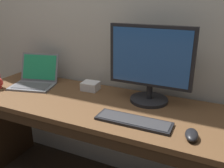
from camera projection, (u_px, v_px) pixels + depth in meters
desk at (94, 132)px, 1.61m from camera, size 1.82×0.61×0.74m
laptop_space_gray at (35, 78)px, 1.83m from camera, size 0.36×0.35×0.22m
external_monitor at (150, 64)px, 1.45m from camera, size 0.51×0.24×0.48m
wired_keyboard at (133, 121)px, 1.29m from camera, size 0.41×0.13×0.02m
computer_mouse at (192, 135)px, 1.14m from camera, size 0.08×0.12×0.04m
external_drive_box at (90, 86)px, 1.73m from camera, size 0.12×0.11×0.06m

